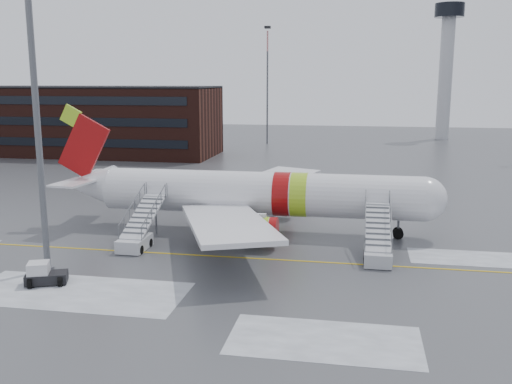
% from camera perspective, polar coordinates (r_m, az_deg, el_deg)
% --- Properties ---
extents(ground, '(260.00, 260.00, 0.00)m').
position_cam_1_polar(ground, '(45.32, -4.79, -6.00)').
color(ground, '#494C4F').
rests_on(ground, ground).
extents(airliner, '(35.03, 32.97, 11.18)m').
position_cam_1_polar(airliner, '(50.47, -0.65, -0.18)').
color(airliner, white).
rests_on(airliner, ground).
extents(airstair_fwd, '(2.05, 7.70, 3.48)m').
position_cam_1_polar(airstair_fwd, '(43.82, 12.07, -5.36)').
color(airstair_fwd, '#ACAFB4').
rests_on(airstair_fwd, ground).
extents(airstair_aft, '(2.05, 7.70, 3.48)m').
position_cam_1_polar(airstair_aft, '(47.12, -11.73, -4.18)').
color(airstair_aft, silver).
rests_on(airstair_aft, ground).
extents(pushback_tug, '(2.98, 2.65, 1.51)m').
position_cam_1_polar(pushback_tug, '(40.63, -20.47, -7.73)').
color(pushback_tug, black).
rests_on(pushback_tug, ground).
extents(light_mast_near, '(1.20, 1.20, 23.56)m').
position_cam_1_polar(light_mast_near, '(41.43, -21.21, 8.92)').
color(light_mast_near, '#595B60').
rests_on(light_mast_near, ground).
extents(terminal_building, '(62.00, 16.11, 12.30)m').
position_cam_1_polar(terminal_building, '(112.25, -20.02, 6.82)').
color(terminal_building, '#3F1E16').
rests_on(terminal_building, ground).
extents(control_tower, '(6.40, 6.40, 30.00)m').
position_cam_1_polar(control_tower, '(138.14, 18.53, 12.81)').
color(control_tower, '#B2B5BA').
rests_on(control_tower, ground).
extents(light_mast_far_n, '(1.20, 1.20, 24.25)m').
position_cam_1_polar(light_mast_far_n, '(121.35, 1.15, 11.36)').
color(light_mast_far_n, '#595B60').
rests_on(light_mast_far_n, ground).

